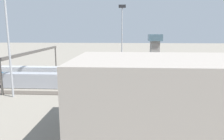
{
  "coord_description": "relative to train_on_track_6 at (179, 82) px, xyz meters",
  "views": [
    {
      "loc": [
        -1.6,
        65.61,
        14.88
      ],
      "look_at": [
        2.42,
        -0.86,
        2.5
      ],
      "focal_mm": 33.76,
      "sensor_mm": 36.0,
      "label": 1
    }
  ],
  "objects": [
    {
      "name": "control_tower",
      "position": [
        0.43,
        -43.38,
        5.78
      ],
      "size": [
        6.0,
        6.0,
        13.47
      ],
      "color": "gray",
      "rests_on": "ground_plane"
    },
    {
      "name": "train_on_track_3",
      "position": [
        -8.24,
        -15.0,
        0.07
      ],
      "size": [
        10.0,
        3.0,
        5.0
      ],
      "color": "#D85914",
      "rests_on": "ground_plane"
    },
    {
      "name": "track_bed_7",
      "position": [
        15.63,
        5.0,
        -2.03
      ],
      "size": [
        140.0,
        2.8,
        0.12
      ],
      "primitive_type": "cube",
      "color": "#4C443D",
      "rests_on": "ground_plane"
    },
    {
      "name": "ground_plane",
      "position": [
        15.63,
        -12.5,
        -2.09
      ],
      "size": [
        400.0,
        400.0,
        0.0
      ],
      "primitive_type": "plane",
      "color": "gray"
    },
    {
      "name": "train_on_track_0",
      "position": [
        -10.63,
        -30.0,
        0.07
      ],
      "size": [
        10.0,
        3.0,
        5.0
      ],
      "color": "#D85914",
      "rests_on": "ground_plane"
    },
    {
      "name": "track_bed_1",
      "position": [
        15.63,
        -25.0,
        -2.03
      ],
      "size": [
        140.0,
        2.8,
        0.12
      ],
      "primitive_type": "cube",
      "color": "#3D3833",
      "rests_on": "ground_plane"
    },
    {
      "name": "track_bed_6",
      "position": [
        15.63,
        0.0,
        -2.03
      ],
      "size": [
        140.0,
        2.8,
        0.12
      ],
      "primitive_type": "cube",
      "color": "#3D3833",
      "rests_on": "ground_plane"
    },
    {
      "name": "track_bed_2",
      "position": [
        15.63,
        -20.0,
        -2.03
      ],
      "size": [
        140.0,
        2.8,
        0.12
      ],
      "primitive_type": "cube",
      "color": "#3D3833",
      "rests_on": "ground_plane"
    },
    {
      "name": "train_on_track_6",
      "position": [
        0.0,
        0.0,
        0.0
      ],
      "size": [
        90.6,
        3.0,
        4.4
      ],
      "color": "maroon",
      "rests_on": "ground_plane"
    },
    {
      "name": "train_on_track_4",
      "position": [
        19.77,
        -10.0,
        -0.04
      ],
      "size": [
        114.8,
        3.06,
        4.4
      ],
      "color": "maroon",
      "rests_on": "ground_plane"
    },
    {
      "name": "light_mast_1",
      "position": [
        39.42,
        8.27,
        14.82
      ],
      "size": [
        2.8,
        0.7,
        26.43
      ],
      "color": "#9EA0A5",
      "rests_on": "ground_plane"
    },
    {
      "name": "track_bed_0",
      "position": [
        15.63,
        -30.0,
        -2.03
      ],
      "size": [
        140.0,
        2.8,
        0.12
      ],
      "primitive_type": "cube",
      "color": "#4C443D",
      "rests_on": "ground_plane"
    },
    {
      "name": "light_mast_2",
      "position": [
        15.19,
        -32.2,
        14.01
      ],
      "size": [
        2.8,
        0.7,
        24.96
      ],
      "color": "#9EA0A5",
      "rests_on": "ground_plane"
    },
    {
      "name": "track_bed_5",
      "position": [
        15.63,
        -5.0,
        -2.03
      ],
      "size": [
        140.0,
        2.8,
        0.12
      ],
      "primitive_type": "cube",
      "color": "#4C443D",
      "rests_on": "ground_plane"
    },
    {
      "name": "track_bed_4",
      "position": [
        15.63,
        -10.0,
        -2.03
      ],
      "size": [
        140.0,
        2.8,
        0.12
      ],
      "primitive_type": "cube",
      "color": "#4C443D",
      "rests_on": "ground_plane"
    },
    {
      "name": "signal_gantry",
      "position": [
        42.63,
        -12.5,
        5.64
      ],
      "size": [
        0.7,
        40.0,
        8.8
      ],
      "color": "#4C4742",
      "rests_on": "ground_plane"
    },
    {
      "name": "track_bed_3",
      "position": [
        15.63,
        -15.0,
        -2.03
      ],
      "size": [
        140.0,
        2.8,
        0.12
      ],
      "primitive_type": "cube",
      "color": "#4C443D",
      "rests_on": "ground_plane"
    }
  ]
}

